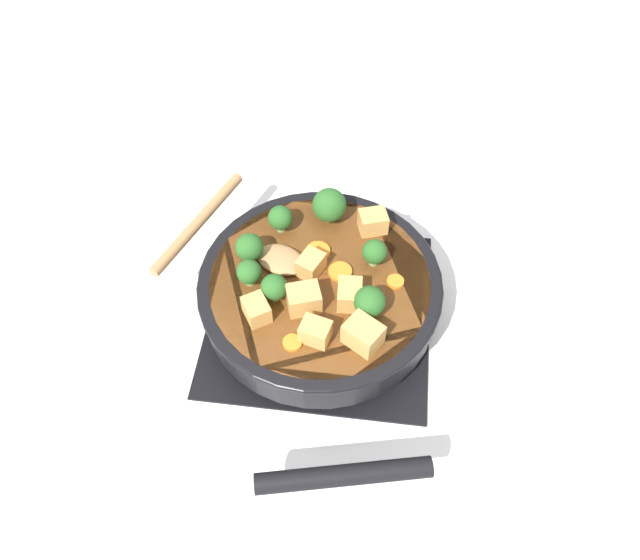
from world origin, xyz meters
The scene contains 22 objects.
ground_plane centered at (0.00, 0.00, 0.00)m, with size 2.40×2.40×0.00m, color white.
front_burner_grate centered at (0.00, 0.00, 0.01)m, with size 0.31×0.31×0.03m.
skillet_pan centered at (0.00, 0.00, 0.06)m, with size 0.33×0.45×0.05m.
wooden_spoon centered at (0.12, -0.05, 0.09)m, with size 0.21×0.19×0.02m.
tofu_cube_center_large centered at (0.01, -0.01, 0.09)m, with size 0.04×0.03×0.03m, color tan.
tofu_cube_near_handle centered at (-0.04, 0.03, 0.10)m, with size 0.04×0.03×0.03m, color tan.
tofu_cube_east_chunk centered at (0.02, 0.04, 0.10)m, with size 0.04×0.03×0.03m, color tan.
tofu_cube_west_chunk centered at (0.07, 0.07, 0.09)m, with size 0.04×0.03×0.03m, color tan.
tofu_cube_back_piece centered at (-0.06, -0.10, 0.10)m, with size 0.04×0.03×0.03m, color tan.
tofu_cube_front_piece centered at (-0.01, 0.09, 0.09)m, with size 0.04×0.03×0.03m, color tan.
tofu_cube_mid_small centered at (-0.06, 0.09, 0.10)m, with size 0.04×0.03×0.03m, color tan.
broccoli_floret_near_spoon centered at (0.06, -0.08, 0.10)m, with size 0.03×0.03×0.04m.
broccoli_floret_center_top centered at (0.10, -0.02, 0.11)m, with size 0.04×0.04×0.05m.
broccoli_floret_east_rim centered at (0.05, 0.04, 0.10)m, with size 0.03×0.03×0.04m.
broccoli_floret_west_rim centered at (-0.07, 0.04, 0.11)m, with size 0.04×0.04×0.05m.
broccoli_floret_north_edge centered at (0.00, -0.11, 0.11)m, with size 0.05×0.05×0.05m.
broccoli_floret_south_cluster centered at (0.09, 0.02, 0.10)m, with size 0.03×0.03×0.04m.
broccoli_floret_mid_floret centered at (-0.07, -0.04, 0.10)m, with size 0.03×0.03×0.04m.
carrot_slice_orange_thin centered at (-0.10, -0.01, 0.08)m, with size 0.02×0.02×0.01m, color orange.
carrot_slice_near_center centered at (0.02, 0.10, 0.08)m, with size 0.02×0.02×0.01m, color orange.
carrot_slice_edge_slice centered at (0.01, -0.05, 0.08)m, with size 0.03×0.03×0.01m, color orange.
carrot_slice_under_broccoli centered at (-0.03, -0.01, 0.08)m, with size 0.03×0.03×0.01m, color orange.
Camera 1 is at (-0.06, 0.48, 0.75)m, focal length 35.00 mm.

